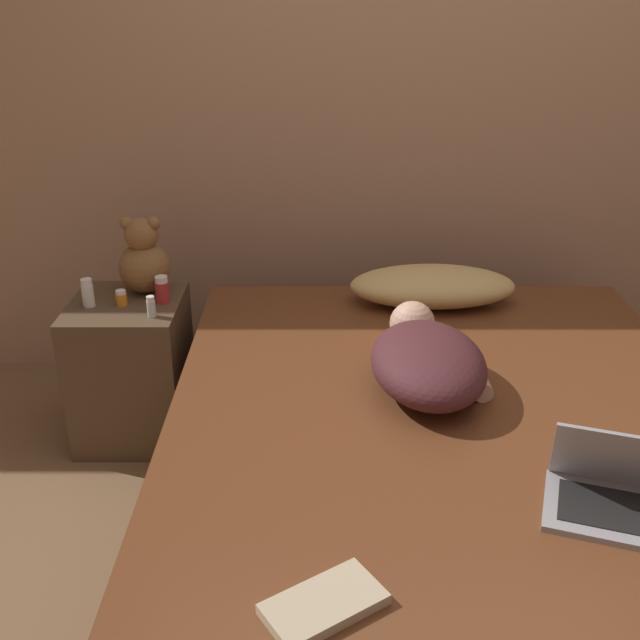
# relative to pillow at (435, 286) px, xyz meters

# --- Properties ---
(ground_plane) EXTENTS (12.00, 12.00, 0.00)m
(ground_plane) POSITION_rel_pillow_xyz_m (-0.05, -0.79, -0.57)
(ground_plane) COLOR brown
(wall_back) EXTENTS (8.00, 0.06, 2.60)m
(wall_back) POSITION_rel_pillow_xyz_m (-0.05, 0.48, 0.73)
(wall_back) COLOR tan
(wall_back) RESTS_ON ground_plane
(bed) EXTENTS (1.65, 1.98, 0.50)m
(bed) POSITION_rel_pillow_xyz_m (-0.05, -0.79, -0.32)
(bed) COLOR #4C331E
(bed) RESTS_ON ground_plane
(nightstand) EXTENTS (0.40, 0.43, 0.55)m
(nightstand) POSITION_rel_pillow_xyz_m (-1.14, -0.12, -0.29)
(nightstand) COLOR brown
(nightstand) RESTS_ON ground_plane
(pillow) EXTENTS (0.63, 0.30, 0.14)m
(pillow) POSITION_rel_pillow_xyz_m (0.00, 0.00, 0.00)
(pillow) COLOR tan
(pillow) RESTS_ON bed
(person_lying) EXTENTS (0.36, 0.64, 0.18)m
(person_lying) POSITION_rel_pillow_xyz_m (-0.10, -0.62, 0.01)
(person_lying) COLOR #4C2328
(person_lying) RESTS_ON bed
(laptop) EXTENTS (0.41, 0.33, 0.22)m
(laptop) POSITION_rel_pillow_xyz_m (0.28, -1.23, -0.02)
(laptop) COLOR #9E9EA3
(laptop) RESTS_ON bed
(teddy_bear) EXTENTS (0.19, 0.19, 0.29)m
(teddy_bear) POSITION_rel_pillow_xyz_m (-1.08, -0.01, 0.11)
(teddy_bear) COLOR brown
(teddy_bear) RESTS_ON nightstand
(bottle_red) EXTENTS (0.05, 0.05, 0.10)m
(bottle_red) POSITION_rel_pillow_xyz_m (-1.00, -0.11, 0.03)
(bottle_red) COLOR #B72D2D
(bottle_red) RESTS_ON nightstand
(bottle_white) EXTENTS (0.04, 0.04, 0.10)m
(bottle_white) POSITION_rel_pillow_xyz_m (-1.26, -0.15, 0.03)
(bottle_white) COLOR white
(bottle_white) RESTS_ON nightstand
(bottle_clear) EXTENTS (0.03, 0.03, 0.08)m
(bottle_clear) POSITION_rel_pillow_xyz_m (-1.01, -0.24, 0.02)
(bottle_clear) COLOR silver
(bottle_clear) RESTS_ON nightstand
(bottle_orange) EXTENTS (0.04, 0.04, 0.06)m
(bottle_orange) POSITION_rel_pillow_xyz_m (-1.14, -0.14, 0.01)
(bottle_orange) COLOR orange
(bottle_orange) RESTS_ON nightstand
(book) EXTENTS (0.27, 0.24, 0.02)m
(book) POSITION_rel_pillow_xyz_m (-0.42, -1.52, -0.06)
(book) COLOR #C6B793
(book) RESTS_ON bed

